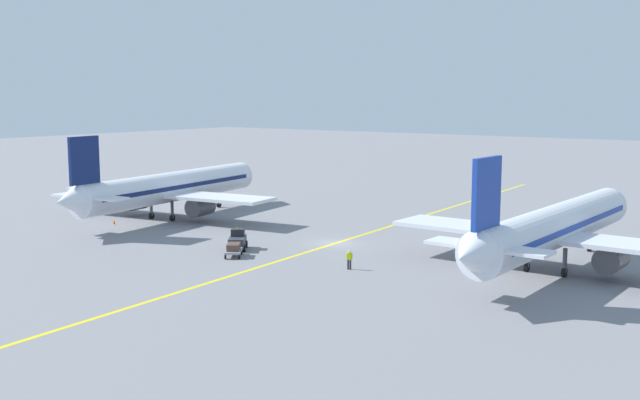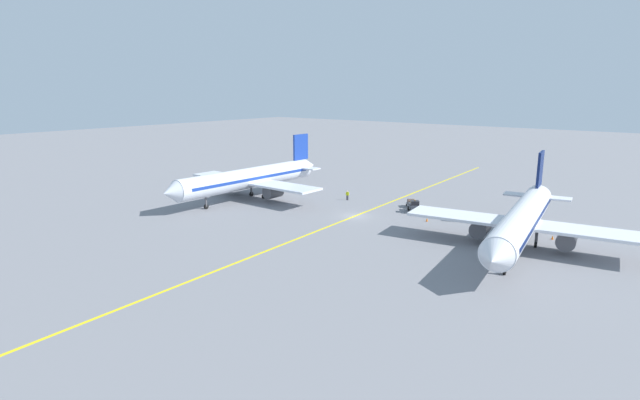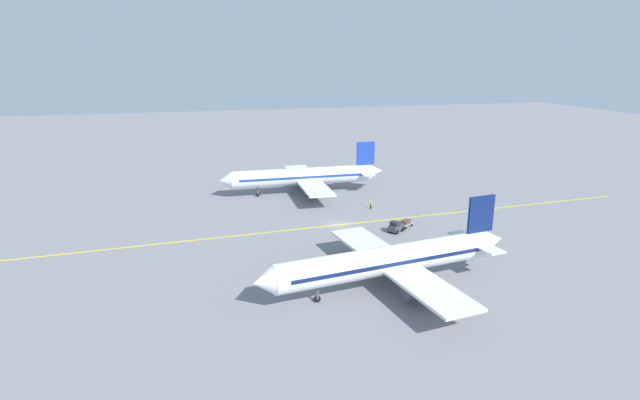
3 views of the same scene
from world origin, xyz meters
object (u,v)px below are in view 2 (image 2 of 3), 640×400
traffic_cone_mid_apron (427,220)px  baggage_cart_trailing (411,203)px  airplane_at_gate (522,220)px  traffic_cone_near_nose (553,237)px  ground_crew_worker (347,195)px  airplane_adjacent_stand (251,178)px  baggage_tug_dark (414,206)px

traffic_cone_mid_apron → baggage_cart_trailing: bearing=-47.4°
airplane_at_gate → traffic_cone_mid_apron: (14.91, -4.97, -3.43)m
baggage_cart_trailing → traffic_cone_near_nose: baggage_cart_trailing is taller
ground_crew_worker → traffic_cone_mid_apron: ground_crew_worker is taller
traffic_cone_near_nose → airplane_at_gate: bearing=72.3°
airplane_at_gate → ground_crew_worker: bearing=-16.5°
ground_crew_worker → traffic_cone_near_nose: 34.87m
airplane_adjacent_stand → traffic_cone_near_nose: size_ratio=64.47×
airplane_adjacent_stand → traffic_cone_mid_apron: (-31.94, -5.04, -3.43)m
airplane_at_gate → traffic_cone_mid_apron: bearing=-18.4°
baggage_tug_dark → ground_crew_worker: baggage_tug_dark is taller
airplane_at_gate → airplane_adjacent_stand: size_ratio=1.00×
airplane_adjacent_stand → traffic_cone_mid_apron: size_ratio=64.47×
ground_crew_worker → traffic_cone_near_nose: size_ratio=3.05×
airplane_at_gate → traffic_cone_near_nose: airplane_at_gate is taller
traffic_cone_near_nose → traffic_cone_mid_apron: same height
baggage_tug_dark → traffic_cone_near_nose: bearing=173.9°
ground_crew_worker → traffic_cone_mid_apron: 18.30m
airplane_at_gate → ground_crew_worker: airplane_at_gate is taller
baggage_cart_trailing → traffic_cone_mid_apron: size_ratio=5.32×
airplane_at_gate → airplane_adjacent_stand: bearing=0.1°
baggage_tug_dark → traffic_cone_mid_apron: 5.90m
airplane_at_gate → traffic_cone_near_nose: size_ratio=64.56×
baggage_tug_dark → traffic_cone_mid_apron: baggage_tug_dark is taller
airplane_adjacent_stand → traffic_cone_near_nose: airplane_adjacent_stand is taller
baggage_tug_dark → baggage_cart_trailing: (1.93, -2.67, -0.14)m
baggage_tug_dark → baggage_cart_trailing: bearing=-54.1°
baggage_tug_dark → traffic_cone_mid_apron: (-4.25, 4.05, -0.63)m
airplane_adjacent_stand → ground_crew_worker: bearing=-145.7°
airplane_adjacent_stand → traffic_cone_mid_apron: airplane_adjacent_stand is taller
airplane_at_gate → airplane_adjacent_stand: same height
airplane_at_gate → baggage_cart_trailing: 24.29m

